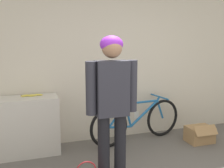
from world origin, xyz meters
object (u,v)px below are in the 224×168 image
object	(u,v)px
person	(112,98)
bicycle	(137,121)
banana	(32,95)
cardboard_box	(200,134)

from	to	relation	value
person	bicycle	size ratio (longest dim) A/B	1.02
person	bicycle	world-z (taller)	person
person	bicycle	distance (m)	1.48
banana	cardboard_box	xyz separation A→B (m)	(2.58, -0.47, -0.73)
person	cardboard_box	size ratio (longest dim) A/B	4.13
bicycle	cardboard_box	size ratio (longest dim) A/B	4.04
bicycle	person	bearing A→B (deg)	-136.47
bicycle	banana	bearing A→B (deg)	165.55
person	cardboard_box	world-z (taller)	person
bicycle	cardboard_box	distance (m)	1.04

